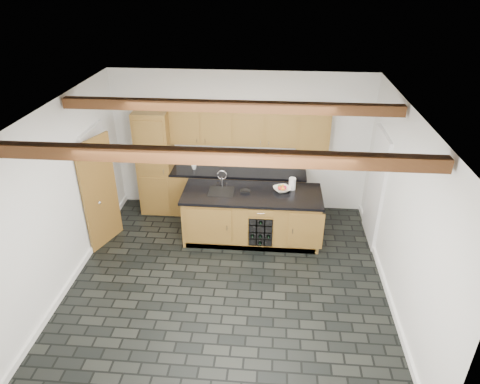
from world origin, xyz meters
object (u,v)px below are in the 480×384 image
object	(u,v)px
fruit_bowl	(282,189)
island	(252,216)
paper_towel	(292,184)
kitchen_scale	(245,191)

from	to	relation	value
fruit_bowl	island	bearing A→B (deg)	-166.36
island	paper_towel	xyz separation A→B (m)	(0.70, 0.22, 0.58)
kitchen_scale	paper_towel	world-z (taller)	paper_towel
paper_towel	kitchen_scale	bearing A→B (deg)	-167.62
island	kitchen_scale	distance (m)	0.51
island	fruit_bowl	distance (m)	0.73
kitchen_scale	fruit_bowl	bearing A→B (deg)	6.77
paper_towel	island	bearing A→B (deg)	-162.81
island	paper_towel	distance (m)	0.93
fruit_bowl	paper_towel	size ratio (longest dim) A/B	1.34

